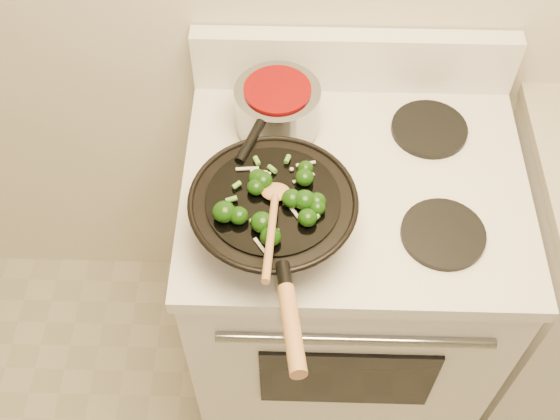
{
  "coord_description": "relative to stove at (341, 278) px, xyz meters",
  "views": [
    {
      "loc": [
        -0.24,
        0.18,
        2.16
      ],
      "look_at": [
        -0.27,
        1.01,
        1.01
      ],
      "focal_mm": 45.0,
      "sensor_mm": 36.0,
      "label": 1
    }
  ],
  "objects": [
    {
      "name": "stove",
      "position": [
        0.0,
        0.0,
        0.0
      ],
      "size": [
        0.78,
        0.67,
        1.08
      ],
      "color": "white",
      "rests_on": "ground"
    },
    {
      "name": "stirfry",
      "position": [
        -0.17,
        -0.17,
        0.58
      ],
      "size": [
        0.22,
        0.24,
        0.04
      ],
      "color": "#113207",
      "rests_on": "wok"
    },
    {
      "name": "wok",
      "position": [
        -0.18,
        -0.16,
        0.52
      ],
      "size": [
        0.35,
        0.57,
        0.18
      ],
      "color": "black",
      "rests_on": "stove"
    },
    {
      "name": "wooden_spoon",
      "position": [
        -0.18,
        -0.21,
        0.6
      ],
      "size": [
        0.06,
        0.27,
        0.08
      ],
      "color": "#AE7644",
      "rests_on": "wok"
    },
    {
      "name": "saucepan",
      "position": [
        -0.18,
        0.15,
        0.52
      ],
      "size": [
        0.2,
        0.31,
        0.12
      ],
      "color": "gray",
      "rests_on": "stove"
    }
  ]
}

